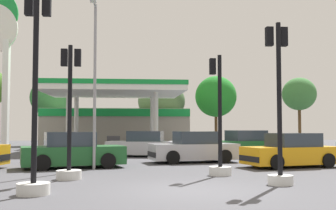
{
  "coord_description": "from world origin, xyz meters",
  "views": [
    {
      "loc": [
        -1.72,
        -11.07,
        1.66
      ],
      "look_at": [
        0.98,
        16.96,
        3.21
      ],
      "focal_mm": 44.59,
      "sensor_mm": 36.0,
      "label": 1
    }
  ],
  "objects_px": {
    "car_3": "(143,145)",
    "traffic_signal_3": "(35,125)",
    "tree_2": "(162,101)",
    "tree_4": "(299,94)",
    "car_0": "(194,148)",
    "corner_streetlamp": "(95,68)",
    "car_6": "(291,152)",
    "tree_1": "(50,98)",
    "car_4": "(73,152)",
    "car_5": "(244,144)",
    "traffic_signal_2": "(219,143)",
    "traffic_signal_1": "(279,124)",
    "tree_3": "(216,97)",
    "traffic_signal_0": "(70,135)"
  },
  "relations": [
    {
      "from": "car_3",
      "to": "tree_1",
      "type": "relative_size",
      "value": 0.69
    },
    {
      "from": "car_3",
      "to": "traffic_signal_3",
      "type": "relative_size",
      "value": 0.84
    },
    {
      "from": "car_3",
      "to": "car_4",
      "type": "bearing_deg",
      "value": -115.91
    },
    {
      "from": "car_4",
      "to": "car_5",
      "type": "height_order",
      "value": "car_5"
    },
    {
      "from": "car_3",
      "to": "traffic_signal_1",
      "type": "height_order",
      "value": "traffic_signal_1"
    },
    {
      "from": "traffic_signal_0",
      "to": "tree_2",
      "type": "relative_size",
      "value": 0.71
    },
    {
      "from": "traffic_signal_2",
      "to": "traffic_signal_3",
      "type": "height_order",
      "value": "traffic_signal_3"
    },
    {
      "from": "traffic_signal_3",
      "to": "tree_2",
      "type": "height_order",
      "value": "tree_2"
    },
    {
      "from": "car_0",
      "to": "tree_3",
      "type": "bearing_deg",
      "value": 75.04
    },
    {
      "from": "car_4",
      "to": "tree_3",
      "type": "xyz_separation_m",
      "value": [
        10.99,
        22.85,
        4.1
      ]
    },
    {
      "from": "car_0",
      "to": "car_6",
      "type": "bearing_deg",
      "value": -37.62
    },
    {
      "from": "traffic_signal_0",
      "to": "tree_3",
      "type": "bearing_deg",
      "value": 68.45
    },
    {
      "from": "car_0",
      "to": "corner_streetlamp",
      "type": "xyz_separation_m",
      "value": [
        -4.54,
        -3.29,
        3.37
      ]
    },
    {
      "from": "tree_4",
      "to": "corner_streetlamp",
      "type": "relative_size",
      "value": 1.0
    },
    {
      "from": "traffic_signal_1",
      "to": "tree_1",
      "type": "xyz_separation_m",
      "value": [
        -11.9,
        28.68,
        2.79
      ]
    },
    {
      "from": "tree_1",
      "to": "traffic_signal_3",
      "type": "bearing_deg",
      "value": -80.23
    },
    {
      "from": "traffic_signal_0",
      "to": "traffic_signal_1",
      "type": "xyz_separation_m",
      "value": [
        6.32,
        -1.92,
        0.34
      ]
    },
    {
      "from": "traffic_signal_0",
      "to": "car_3",
      "type": "bearing_deg",
      "value": 75.15
    },
    {
      "from": "car_0",
      "to": "tree_4",
      "type": "relative_size",
      "value": 0.66
    },
    {
      "from": "car_0",
      "to": "car_5",
      "type": "height_order",
      "value": "car_5"
    },
    {
      "from": "car_5",
      "to": "traffic_signal_0",
      "type": "bearing_deg",
      "value": -130.46
    },
    {
      "from": "traffic_signal_2",
      "to": "tree_3",
      "type": "distance_m",
      "value": 26.98
    },
    {
      "from": "car_0",
      "to": "tree_1",
      "type": "height_order",
      "value": "tree_1"
    },
    {
      "from": "car_5",
      "to": "traffic_signal_1",
      "type": "relative_size",
      "value": 0.95
    },
    {
      "from": "car_3",
      "to": "car_6",
      "type": "height_order",
      "value": "car_3"
    },
    {
      "from": "tree_2",
      "to": "corner_streetlamp",
      "type": "xyz_separation_m",
      "value": [
        -4.56,
        -23.14,
        -0.19
      ]
    },
    {
      "from": "car_6",
      "to": "corner_streetlamp",
      "type": "relative_size",
      "value": 0.64
    },
    {
      "from": "car_5",
      "to": "traffic_signal_2",
      "type": "bearing_deg",
      "value": -110.7
    },
    {
      "from": "car_5",
      "to": "traffic_signal_2",
      "type": "height_order",
      "value": "traffic_signal_2"
    },
    {
      "from": "traffic_signal_3",
      "to": "tree_3",
      "type": "bearing_deg",
      "value": 69.74
    },
    {
      "from": "traffic_signal_0",
      "to": "tree_1",
      "type": "distance_m",
      "value": 27.52
    },
    {
      "from": "tree_3",
      "to": "tree_4",
      "type": "xyz_separation_m",
      "value": [
        8.3,
        -0.68,
        0.24
      ]
    },
    {
      "from": "traffic_signal_0",
      "to": "car_6",
      "type": "bearing_deg",
      "value": 20.99
    },
    {
      "from": "car_4",
      "to": "car_6",
      "type": "bearing_deg",
      "value": -3.62
    },
    {
      "from": "corner_streetlamp",
      "to": "tree_2",
      "type": "bearing_deg",
      "value": 78.85
    },
    {
      "from": "traffic_signal_1",
      "to": "tree_3",
      "type": "height_order",
      "value": "tree_3"
    },
    {
      "from": "tree_3",
      "to": "traffic_signal_0",
      "type": "bearing_deg",
      "value": -111.55
    },
    {
      "from": "tree_3",
      "to": "corner_streetlamp",
      "type": "height_order",
      "value": "tree_3"
    },
    {
      "from": "car_0",
      "to": "car_4",
      "type": "relative_size",
      "value": 0.98
    },
    {
      "from": "car_5",
      "to": "tree_4",
      "type": "relative_size",
      "value": 0.68
    },
    {
      "from": "traffic_signal_0",
      "to": "traffic_signal_3",
      "type": "bearing_deg",
      "value": -98.2
    },
    {
      "from": "tree_2",
      "to": "tree_3",
      "type": "xyz_separation_m",
      "value": [
        5.48,
        0.73,
        0.55
      ]
    },
    {
      "from": "traffic_signal_2",
      "to": "tree_2",
      "type": "xyz_separation_m",
      "value": [
        0.01,
        25.44,
        3.11
      ]
    },
    {
      "from": "car_5",
      "to": "tree_2",
      "type": "xyz_separation_m",
      "value": [
        -3.61,
        15.86,
        3.54
      ]
    },
    {
      "from": "car_6",
      "to": "corner_streetlamp",
      "type": "height_order",
      "value": "corner_streetlamp"
    },
    {
      "from": "car_3",
      "to": "traffic_signal_1",
      "type": "bearing_deg",
      "value": -74.16
    },
    {
      "from": "tree_2",
      "to": "tree_4",
      "type": "relative_size",
      "value": 0.92
    },
    {
      "from": "car_6",
      "to": "tree_2",
      "type": "bearing_deg",
      "value": 99.25
    },
    {
      "from": "traffic_signal_0",
      "to": "traffic_signal_1",
      "type": "distance_m",
      "value": 6.62
    },
    {
      "from": "tree_2",
      "to": "corner_streetlamp",
      "type": "relative_size",
      "value": 0.92
    }
  ]
}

